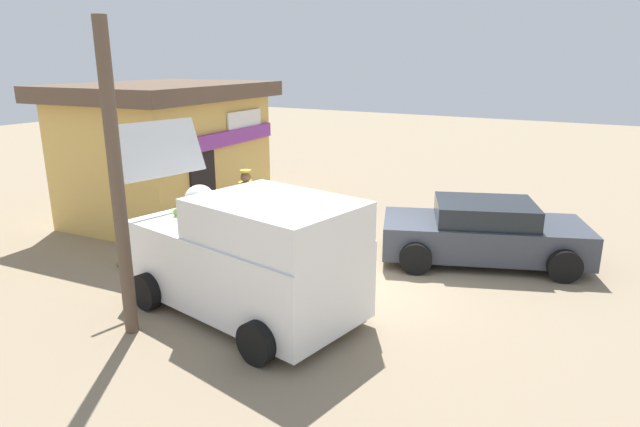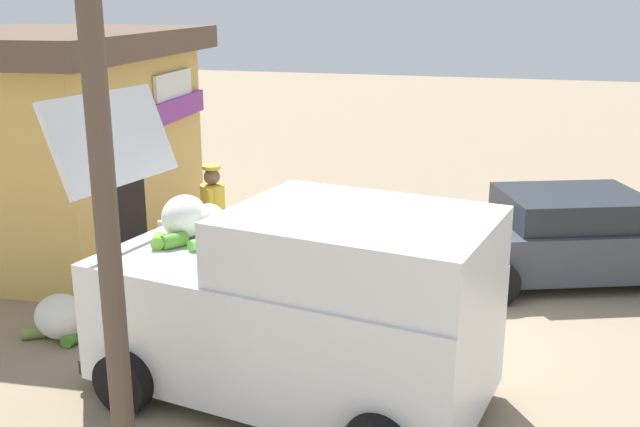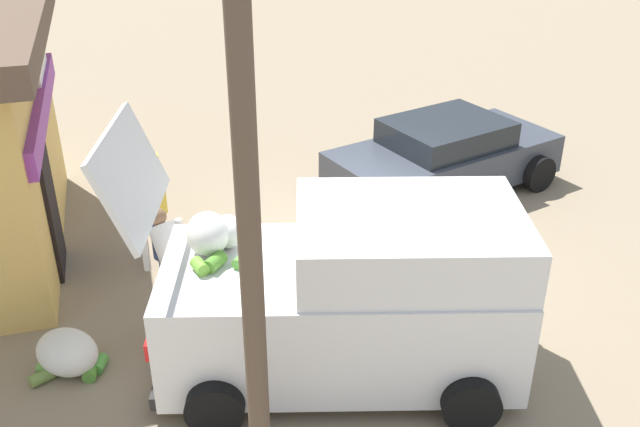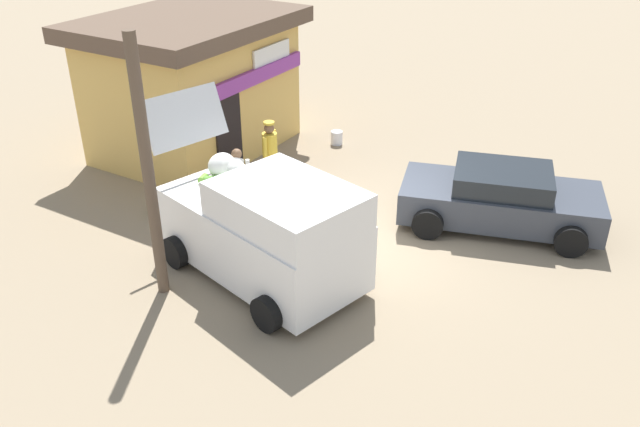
{
  "view_description": "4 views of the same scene",
  "coord_description": "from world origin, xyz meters",
  "px_view_note": "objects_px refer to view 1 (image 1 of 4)",
  "views": [
    {
      "loc": [
        -9.13,
        -4.36,
        4.05
      ],
      "look_at": [
        -0.17,
        0.81,
        1.08
      ],
      "focal_mm": 30.4,
      "sensor_mm": 36.0,
      "label": 1
    },
    {
      "loc": [
        -9.2,
        -1.37,
        3.94
      ],
      "look_at": [
        -0.25,
        1.2,
        1.25
      ],
      "focal_mm": 42.14,
      "sensor_mm": 36.0,
      "label": 2
    },
    {
      "loc": [
        -9.05,
        2.31,
        5.53
      ],
      "look_at": [
        -0.41,
        0.62,
        0.86
      ],
      "focal_mm": 40.24,
      "sensor_mm": 36.0,
      "label": 3
    },
    {
      "loc": [
        -10.3,
        -6.02,
        6.84
      ],
      "look_at": [
        -1.24,
        0.5,
        0.76
      ],
      "focal_mm": 36.97,
      "sensor_mm": 36.0,
      "label": 4
    }
  ],
  "objects_px": {
    "vendor_standing": "(247,202)",
    "customer_bending": "(212,223)",
    "delivery_van": "(249,255)",
    "parked_sedan": "(483,233)",
    "storefront_bar": "(168,149)",
    "unloaded_banana_pile": "(140,255)",
    "paint_bucket": "(307,202)"
  },
  "relations": [
    {
      "from": "vendor_standing",
      "to": "unloaded_banana_pile",
      "type": "xyz_separation_m",
      "value": [
        -2.2,
        1.04,
        -0.74
      ]
    },
    {
      "from": "vendor_standing",
      "to": "customer_bending",
      "type": "xyz_separation_m",
      "value": [
        -1.4,
        -0.2,
        -0.1
      ]
    },
    {
      "from": "vendor_standing",
      "to": "customer_bending",
      "type": "bearing_deg",
      "value": -171.79
    },
    {
      "from": "vendor_standing",
      "to": "customer_bending",
      "type": "height_order",
      "value": "vendor_standing"
    },
    {
      "from": "unloaded_banana_pile",
      "to": "paint_bucket",
      "type": "height_order",
      "value": "unloaded_banana_pile"
    },
    {
      "from": "customer_bending",
      "to": "paint_bucket",
      "type": "xyz_separation_m",
      "value": [
        4.62,
        0.58,
        -0.7
      ]
    },
    {
      "from": "parked_sedan",
      "to": "unloaded_banana_pile",
      "type": "distance_m",
      "value": 7.01
    },
    {
      "from": "customer_bending",
      "to": "paint_bucket",
      "type": "relative_size",
      "value": 4.08
    },
    {
      "from": "parked_sedan",
      "to": "vendor_standing",
      "type": "xyz_separation_m",
      "value": [
        -1.57,
        4.85,
        0.37
      ]
    },
    {
      "from": "unloaded_banana_pile",
      "to": "paint_bucket",
      "type": "xyz_separation_m",
      "value": [
        5.42,
        -0.67,
        -0.05
      ]
    },
    {
      "from": "parked_sedan",
      "to": "vendor_standing",
      "type": "height_order",
      "value": "vendor_standing"
    },
    {
      "from": "unloaded_banana_pile",
      "to": "paint_bucket",
      "type": "distance_m",
      "value": 5.46
    },
    {
      "from": "delivery_van",
      "to": "paint_bucket",
      "type": "height_order",
      "value": "delivery_van"
    },
    {
      "from": "delivery_van",
      "to": "parked_sedan",
      "type": "bearing_deg",
      "value": -31.8
    },
    {
      "from": "parked_sedan",
      "to": "paint_bucket",
      "type": "xyz_separation_m",
      "value": [
        1.64,
        5.23,
        -0.42
      ]
    },
    {
      "from": "storefront_bar",
      "to": "paint_bucket",
      "type": "relative_size",
      "value": 15.21
    },
    {
      "from": "storefront_bar",
      "to": "unloaded_banana_pile",
      "type": "bearing_deg",
      "value": -145.01
    },
    {
      "from": "storefront_bar",
      "to": "customer_bending",
      "type": "distance_m",
      "value": 4.16
    },
    {
      "from": "parked_sedan",
      "to": "customer_bending",
      "type": "bearing_deg",
      "value": 122.6
    },
    {
      "from": "parked_sedan",
      "to": "customer_bending",
      "type": "relative_size",
      "value": 2.96
    },
    {
      "from": "delivery_van",
      "to": "unloaded_banana_pile",
      "type": "height_order",
      "value": "delivery_van"
    },
    {
      "from": "unloaded_banana_pile",
      "to": "delivery_van",
      "type": "bearing_deg",
      "value": -99.77
    },
    {
      "from": "storefront_bar",
      "to": "vendor_standing",
      "type": "xyz_separation_m",
      "value": [
        -0.85,
        -3.18,
        -0.8
      ]
    },
    {
      "from": "customer_bending",
      "to": "unloaded_banana_pile",
      "type": "distance_m",
      "value": 1.62
    },
    {
      "from": "delivery_van",
      "to": "parked_sedan",
      "type": "xyz_separation_m",
      "value": [
        4.33,
        -2.68,
        -0.4
      ]
    },
    {
      "from": "customer_bending",
      "to": "vendor_standing",
      "type": "bearing_deg",
      "value": 8.21
    },
    {
      "from": "storefront_bar",
      "to": "vendor_standing",
      "type": "relative_size",
      "value": 3.24
    },
    {
      "from": "parked_sedan",
      "to": "paint_bucket",
      "type": "bearing_deg",
      "value": 72.54
    },
    {
      "from": "storefront_bar",
      "to": "parked_sedan",
      "type": "height_order",
      "value": "storefront_bar"
    },
    {
      "from": "unloaded_banana_pile",
      "to": "parked_sedan",
      "type": "bearing_deg",
      "value": -57.36
    },
    {
      "from": "delivery_van",
      "to": "vendor_standing",
      "type": "distance_m",
      "value": 3.5
    },
    {
      "from": "delivery_van",
      "to": "storefront_bar",
      "type": "bearing_deg",
      "value": 56.02
    }
  ]
}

